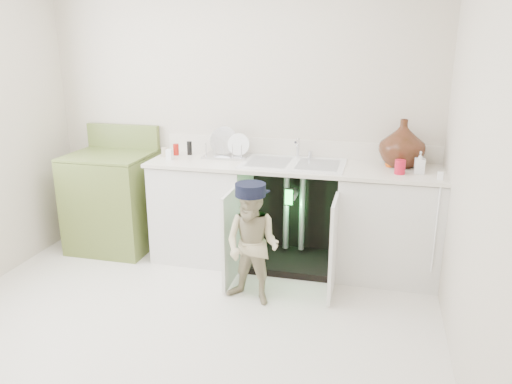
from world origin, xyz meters
TOP-DOWN VIEW (x-y plane):
  - ground at (0.00, 0.00)m, footprint 3.50×3.50m
  - room_shell at (0.00, 0.00)m, footprint 6.00×5.50m
  - counter_run at (0.59, 1.21)m, footprint 2.44×1.02m
  - avocado_stove at (-1.13, 1.18)m, footprint 0.72×0.65m
  - repair_worker at (0.38, 0.48)m, footprint 0.51×0.60m

SIDE VIEW (x-z plane):
  - ground at x=0.00m, z-range 0.00..0.00m
  - avocado_stove at x=-1.13m, z-range -0.10..1.02m
  - repair_worker at x=0.38m, z-range 0.01..0.92m
  - counter_run at x=0.59m, z-range -0.16..1.13m
  - room_shell at x=0.00m, z-range 0.62..1.88m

